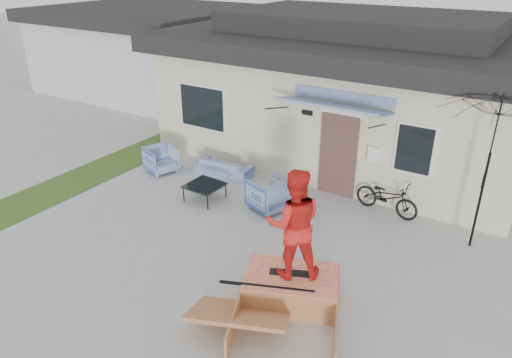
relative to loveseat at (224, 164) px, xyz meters
The scene contains 13 objects.
ground 4.43m from the loveseat, 61.87° to the right, with size 90.00×90.00×0.00m, color #ABABAB.
grass_strip 3.66m from the loveseat, 148.67° to the right, with size 1.40×8.00×0.01m, color #37521E.
house 4.87m from the loveseat, 63.03° to the left, with size 10.80×8.49×4.10m.
neighbor_house 10.50m from the loveseat, 144.06° to the left, with size 8.60×7.60×3.50m.
loveseat is the anchor object (origin of this frame).
armchair_left 1.78m from the loveseat, 154.48° to the right, with size 0.78×0.73×0.80m, color #244697.
armchair_right 2.30m from the loveseat, 26.42° to the right, with size 0.84×0.79×0.86m, color #244697.
coffee_table 1.54m from the loveseat, 72.01° to the right, with size 0.83×0.83×0.41m, color black.
bicycle 4.49m from the loveseat, ahead, with size 0.55×1.56×1.00m, color black.
patio_umbrella 6.61m from the loveseat, ahead, with size 2.33×2.17×2.20m.
skate_ramp 5.53m from the loveseat, 41.80° to the right, with size 1.60×2.13×0.53m, color #A1653D, non-canonical shape.
skateboard 5.48m from the loveseat, 41.56° to the right, with size 0.78×0.19×0.05m, color black.
skater 5.62m from the loveseat, 41.56° to the right, with size 0.96×0.74×1.96m, color red.
Camera 1 is at (5.13, -5.77, 5.54)m, focal length 33.47 mm.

